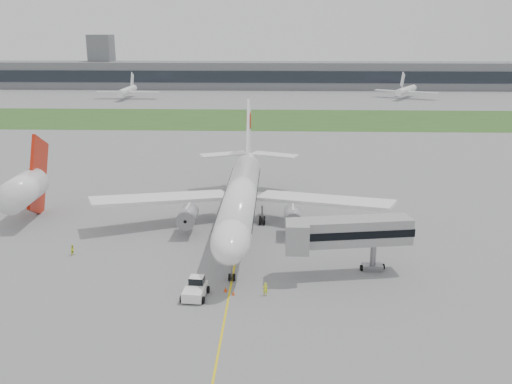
{
  "coord_description": "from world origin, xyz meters",
  "views": [
    {
      "loc": [
        5.57,
        -80.69,
        30.31
      ],
      "look_at": [
        2.39,
        2.0,
        6.76
      ],
      "focal_mm": 40.0,
      "sensor_mm": 36.0,
      "label": 1
    }
  ],
  "objects_px": {
    "pushback_tug": "(195,288)",
    "ground_crew_near": "(265,289)",
    "jet_bridge": "(344,233)",
    "airliner": "(241,194)",
    "neighbor_aircraft": "(25,188)"
  },
  "relations": [
    {
      "from": "airliner",
      "to": "jet_bridge",
      "type": "xyz_separation_m",
      "value": [
        14.04,
        -17.33,
        -0.03
      ]
    },
    {
      "from": "pushback_tug",
      "to": "neighbor_aircraft",
      "type": "bearing_deg",
      "value": 144.76
    },
    {
      "from": "pushback_tug",
      "to": "airliner",
      "type": "bearing_deg",
      "value": 85.53
    },
    {
      "from": "ground_crew_near",
      "to": "neighbor_aircraft",
      "type": "xyz_separation_m",
      "value": [
        -39.57,
        25.72,
        4.85
      ]
    },
    {
      "from": "airliner",
      "to": "neighbor_aircraft",
      "type": "relative_size",
      "value": 3.07
    },
    {
      "from": "ground_crew_near",
      "to": "neighbor_aircraft",
      "type": "bearing_deg",
      "value": -45.12
    },
    {
      "from": "airliner",
      "to": "neighbor_aircraft",
      "type": "distance_m",
      "value": 35.32
    },
    {
      "from": "pushback_tug",
      "to": "ground_crew_near",
      "type": "relative_size",
      "value": 2.62
    },
    {
      "from": "ground_crew_near",
      "to": "neighbor_aircraft",
      "type": "height_order",
      "value": "neighbor_aircraft"
    },
    {
      "from": "ground_crew_near",
      "to": "jet_bridge",
      "type": "bearing_deg",
      "value": -158.02
    },
    {
      "from": "pushback_tug",
      "to": "neighbor_aircraft",
      "type": "distance_m",
      "value": 41.13
    },
    {
      "from": "neighbor_aircraft",
      "to": "pushback_tug",
      "type": "bearing_deg",
      "value": -42.29
    },
    {
      "from": "jet_bridge",
      "to": "airliner",
      "type": "bearing_deg",
      "value": 119.43
    },
    {
      "from": "ground_crew_near",
      "to": "neighbor_aircraft",
      "type": "relative_size",
      "value": 0.09
    },
    {
      "from": "airliner",
      "to": "ground_crew_near",
      "type": "distance_m",
      "value": 24.78
    }
  ]
}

